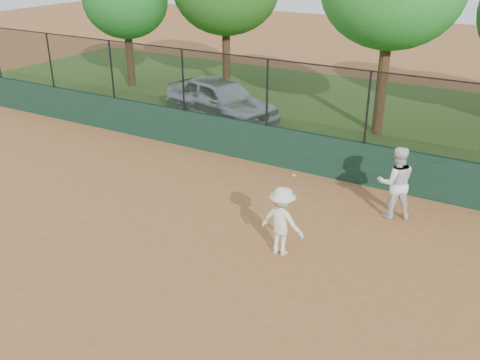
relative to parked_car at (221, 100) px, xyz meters
The scene contains 8 objects.
ground 9.65m from the parked_car, 66.25° to the right, with size 80.00×80.00×0.00m, color #A06133.
back_wall 4.78m from the parked_car, 35.85° to the right, with size 26.00×0.20×1.20m, color #183525.
grass_strip 5.09m from the parked_car, 39.60° to the left, with size 36.00×12.00×0.01m, color #2E5119.
parked_car is the anchor object (origin of this frame).
player_second 8.80m from the parked_car, 29.23° to the right, with size 0.89×0.70×1.84m, color silver.
player_main 9.41m from the parked_car, 49.91° to the right, with size 1.05×0.65×2.05m.
fence_assembly 4.96m from the parked_car, 36.05° to the right, with size 26.00×0.06×2.00m.
tree_0 7.59m from the parked_car, 158.82° to the left, with size 3.89×3.53×5.50m.
Camera 1 is at (6.45, -7.51, 6.29)m, focal length 40.00 mm.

